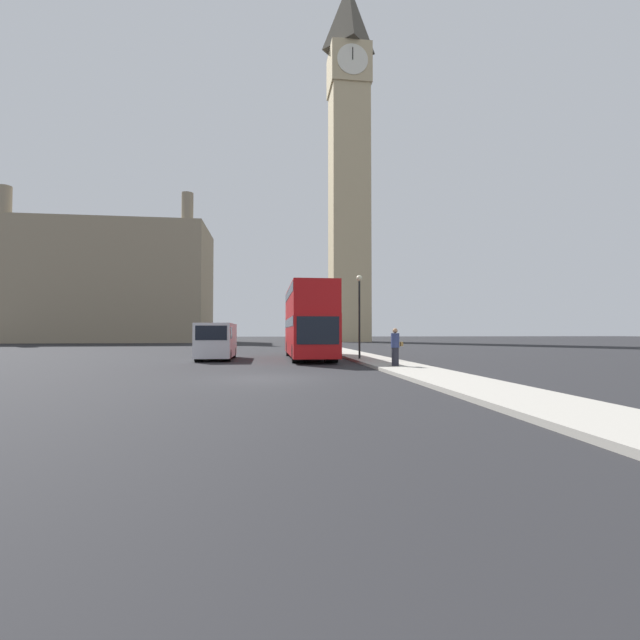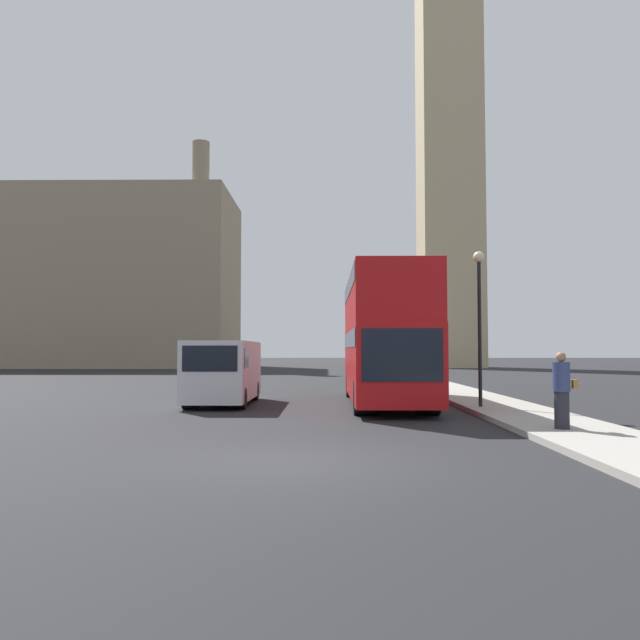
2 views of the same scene
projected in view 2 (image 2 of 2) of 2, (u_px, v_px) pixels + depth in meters
name	position (u px, v px, depth m)	size (l,w,h in m)	color
ground_plane	(295.00, 461.00, 11.05)	(300.00, 300.00, 0.00)	black
clock_tower	(448.00, 74.00, 72.76)	(7.29, 7.46, 66.83)	tan
building_block_distant	(95.00, 281.00, 72.93)	(32.19, 15.40, 24.32)	gray
red_double_decker_bus	(385.00, 333.00, 22.53)	(2.61, 10.50, 4.62)	#B71114
white_van	(224.00, 371.00, 22.50)	(2.11, 5.53, 2.28)	silver
pedestrian	(562.00, 390.00, 14.38)	(0.55, 0.39, 1.77)	#23232D
street_lamp	(479.00, 302.00, 20.23)	(0.36, 0.36, 5.03)	black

